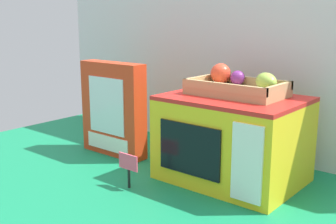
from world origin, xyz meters
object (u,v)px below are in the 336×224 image
object	(u,v)px
cookie_set_box	(113,109)
price_sign	(128,166)
toy_microwave	(232,139)
food_groups_crate	(238,86)

from	to	relation	value
cookie_set_box	price_sign	bearing A→B (deg)	-36.03
price_sign	cookie_set_box	bearing A→B (deg)	143.97
toy_microwave	price_sign	bearing A→B (deg)	-128.00
price_sign	toy_microwave	bearing A→B (deg)	52.00
cookie_set_box	toy_microwave	bearing A→B (deg)	6.91
cookie_set_box	food_groups_crate	bearing A→B (deg)	11.34
food_groups_crate	cookie_set_box	distance (m)	0.46
food_groups_crate	cookie_set_box	bearing A→B (deg)	-168.66
cookie_set_box	price_sign	distance (m)	0.33
toy_microwave	food_groups_crate	bearing A→B (deg)	104.25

